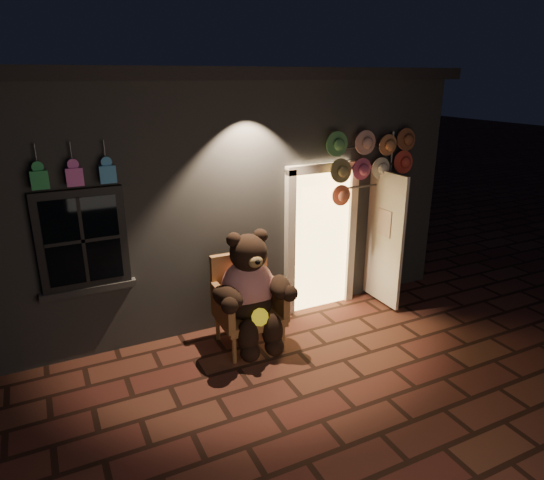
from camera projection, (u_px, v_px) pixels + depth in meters
ground at (284, 378)px, 5.68m from camera, size 60.00×60.00×0.00m
shop_building at (180, 173)px, 8.50m from camera, size 7.30×5.95×3.51m
wicker_armchair at (246, 301)px, 6.27m from camera, size 0.83×0.75×1.18m
teddy_bear at (251, 291)px, 6.07m from camera, size 1.12×0.87×1.54m
hat_rack at (371, 162)px, 6.91m from camera, size 1.47×0.22×2.61m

